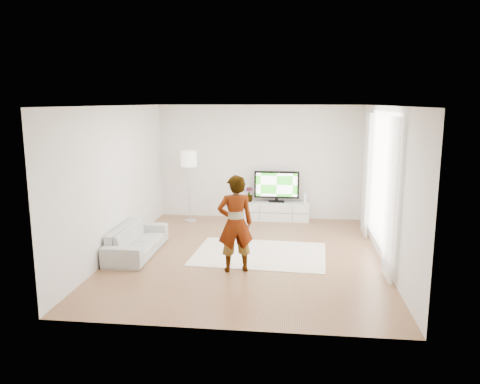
# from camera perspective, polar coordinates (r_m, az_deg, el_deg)

# --- Properties ---
(floor) EXTENTS (6.00, 6.00, 0.00)m
(floor) POSITION_cam_1_polar(r_m,az_deg,el_deg) (8.99, 0.84, -7.67)
(floor) COLOR #A26B49
(floor) RESTS_ON ground
(ceiling) EXTENTS (6.00, 6.00, 0.00)m
(ceiling) POSITION_cam_1_polar(r_m,az_deg,el_deg) (8.53, 0.89, 10.47)
(ceiling) COLOR white
(ceiling) RESTS_ON wall_back
(wall_left) EXTENTS (0.02, 6.00, 2.80)m
(wall_left) POSITION_cam_1_polar(r_m,az_deg,el_deg) (9.23, -14.77, 1.42)
(wall_left) COLOR white
(wall_left) RESTS_ON floor
(wall_right) EXTENTS (0.02, 6.00, 2.80)m
(wall_right) POSITION_cam_1_polar(r_m,az_deg,el_deg) (8.77, 17.35, 0.79)
(wall_right) COLOR white
(wall_right) RESTS_ON floor
(wall_back) EXTENTS (5.00, 0.02, 2.80)m
(wall_back) POSITION_cam_1_polar(r_m,az_deg,el_deg) (11.61, 2.33, 3.65)
(wall_back) COLOR white
(wall_back) RESTS_ON floor
(wall_front) EXTENTS (5.00, 0.02, 2.80)m
(wall_front) POSITION_cam_1_polar(r_m,az_deg,el_deg) (5.74, -2.10, -3.90)
(wall_front) COLOR white
(wall_front) RESTS_ON floor
(window) EXTENTS (0.01, 2.60, 2.50)m
(window) POSITION_cam_1_polar(r_m,az_deg,el_deg) (9.05, 16.90, 1.44)
(window) COLOR white
(window) RESTS_ON wall_right
(curtain_near) EXTENTS (0.04, 0.70, 2.60)m
(curtain_near) POSITION_cam_1_polar(r_m,az_deg,el_deg) (7.79, 17.95, -0.84)
(curtain_near) COLOR white
(curtain_near) RESTS_ON floor
(curtain_far) EXTENTS (0.04, 0.70, 2.60)m
(curtain_far) POSITION_cam_1_polar(r_m,az_deg,el_deg) (10.32, 15.17, 2.08)
(curtain_far) COLOR white
(curtain_far) RESTS_ON floor
(media_console) EXTENTS (1.60, 0.45, 0.45)m
(media_console) POSITION_cam_1_polar(r_m,az_deg,el_deg) (11.56, 4.44, -2.33)
(media_console) COLOR white
(media_console) RESTS_ON floor
(television) EXTENTS (1.10, 0.22, 0.76)m
(television) POSITION_cam_1_polar(r_m,az_deg,el_deg) (11.46, 4.49, 0.81)
(television) COLOR black
(television) RESTS_ON media_console
(game_console) EXTENTS (0.06, 0.18, 0.24)m
(game_console) POSITION_cam_1_polar(r_m,az_deg,el_deg) (11.49, 7.95, -0.72)
(game_console) COLOR white
(game_console) RESTS_ON media_console
(potted_plant) EXTENTS (0.21, 0.21, 0.36)m
(potted_plant) POSITION_cam_1_polar(r_m,az_deg,el_deg) (11.52, 1.09, -0.28)
(potted_plant) COLOR #3F7238
(potted_plant) RESTS_ON media_console
(rug) EXTENTS (2.58, 1.93, 0.01)m
(rug) POSITION_cam_1_polar(r_m,az_deg,el_deg) (9.04, 2.41, -7.54)
(rug) COLOR white
(rug) RESTS_ON floor
(player) EXTENTS (0.70, 0.55, 1.67)m
(player) POSITION_cam_1_polar(r_m,az_deg,el_deg) (7.92, -0.57, -3.86)
(player) COLOR #334772
(player) RESTS_ON rug
(sofa) EXTENTS (0.73, 1.86, 0.54)m
(sofa) POSITION_cam_1_polar(r_m,az_deg,el_deg) (9.19, -12.46, -5.74)
(sofa) COLOR #BABAB5
(sofa) RESTS_ON floor
(floor_lamp) EXTENTS (0.38, 0.38, 1.72)m
(floor_lamp) POSITION_cam_1_polar(r_m,az_deg,el_deg) (11.28, -6.26, 3.66)
(floor_lamp) COLOR silver
(floor_lamp) RESTS_ON floor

